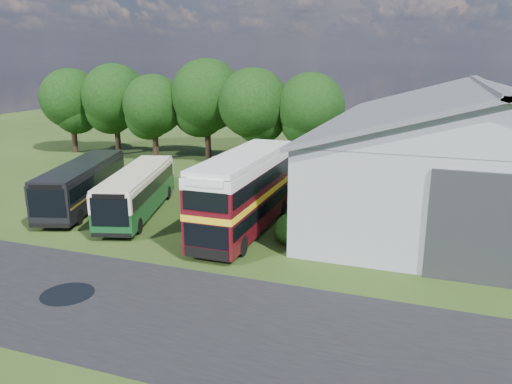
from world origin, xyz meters
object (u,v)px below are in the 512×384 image
at_px(bus_green_single, 137,191).
at_px(storage_shed, 477,146).
at_px(bus_dark_single, 83,184).
at_px(bus_maroon_double, 245,193).

bearing_deg(bus_green_single, storage_shed, 6.41).
bearing_deg(bus_dark_single, storage_shed, 1.11).
xyz_separation_m(bus_green_single, bus_dark_single, (-4.35, 0.25, 0.05)).
bearing_deg(bus_maroon_double, storage_shed, 35.64).
relative_size(bus_green_single, bus_dark_single, 0.97).
relative_size(storage_shed, bus_green_single, 2.37).
distance_m(bus_green_single, bus_maroon_double, 7.54).
distance_m(storage_shed, bus_maroon_double, 15.43).
xyz_separation_m(bus_maroon_double, bus_dark_single, (-11.82, 0.93, -0.69)).
bearing_deg(bus_dark_single, bus_green_single, -20.68).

